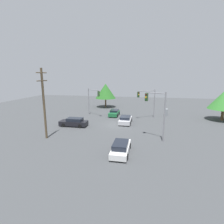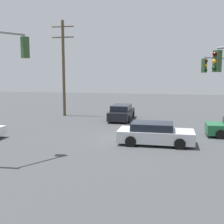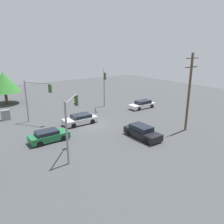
{
  "view_description": "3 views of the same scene",
  "coord_description": "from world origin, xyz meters",
  "px_view_note": "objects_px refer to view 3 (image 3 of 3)",
  "views": [
    {
      "loc": [
        -28.81,
        -4.68,
        8.35
      ],
      "look_at": [
        -1.66,
        0.68,
        2.52
      ],
      "focal_mm": 28.0,
      "sensor_mm": 36.0,
      "label": 1
    },
    {
      "loc": [
        1.91,
        -17.87,
        4.25
      ],
      "look_at": [
        -1.84,
        -0.06,
        1.71
      ],
      "focal_mm": 45.0,
      "sensor_mm": 36.0,
      "label": 2
    },
    {
      "loc": [
        13.76,
        23.6,
        9.8
      ],
      "look_at": [
        -1.58,
        2.4,
        2.07
      ],
      "focal_mm": 35.0,
      "sensor_mm": 36.0,
      "label": 3
    }
  ],
  "objects_px": {
    "traffic_signal_cross": "(71,116)",
    "traffic_signal_aux": "(36,94)",
    "sedan_white": "(142,105)",
    "electrical_cabinet": "(6,115)",
    "traffic_signal_main": "(104,82)",
    "sedan_silver": "(80,119)",
    "sedan_dark": "(142,132)",
    "sedan_green": "(49,136)"
  },
  "relations": [
    {
      "from": "traffic_signal_cross",
      "to": "traffic_signal_aux",
      "type": "bearing_deg",
      "value": 38.53
    },
    {
      "from": "sedan_white",
      "to": "traffic_signal_cross",
      "type": "relative_size",
      "value": 0.82
    },
    {
      "from": "traffic_signal_cross",
      "to": "electrical_cabinet",
      "type": "xyz_separation_m",
      "value": [
        2.98,
        -15.1,
        -3.2
      ]
    },
    {
      "from": "traffic_signal_cross",
      "to": "traffic_signal_main",
      "type": "bearing_deg",
      "value": -3.59
    },
    {
      "from": "electrical_cabinet",
      "to": "sedan_white",
      "type": "bearing_deg",
      "value": 161.42
    },
    {
      "from": "traffic_signal_main",
      "to": "sedan_silver",
      "type": "bearing_deg",
      "value": -24.28
    },
    {
      "from": "sedan_dark",
      "to": "traffic_signal_aux",
      "type": "height_order",
      "value": "traffic_signal_aux"
    },
    {
      "from": "traffic_signal_cross",
      "to": "electrical_cabinet",
      "type": "bearing_deg",
      "value": 51.7
    },
    {
      "from": "traffic_signal_cross",
      "to": "traffic_signal_aux",
      "type": "height_order",
      "value": "traffic_signal_aux"
    },
    {
      "from": "sedan_dark",
      "to": "electrical_cabinet",
      "type": "bearing_deg",
      "value": -54.89
    },
    {
      "from": "sedan_white",
      "to": "sedan_green",
      "type": "xyz_separation_m",
      "value": [
        17.66,
        3.97,
        -0.01
      ]
    },
    {
      "from": "traffic_signal_main",
      "to": "traffic_signal_aux",
      "type": "bearing_deg",
      "value": -52.76
    },
    {
      "from": "sedan_dark",
      "to": "traffic_signal_cross",
      "type": "relative_size",
      "value": 0.81
    },
    {
      "from": "sedan_white",
      "to": "sedan_green",
      "type": "height_order",
      "value": "sedan_white"
    },
    {
      "from": "sedan_silver",
      "to": "sedan_dark",
      "type": "bearing_deg",
      "value": -157.11
    },
    {
      "from": "sedan_dark",
      "to": "electrical_cabinet",
      "type": "xyz_separation_m",
      "value": [
        11.17,
        -15.89,
        0.05
      ]
    },
    {
      "from": "traffic_signal_aux",
      "to": "sedan_dark",
      "type": "bearing_deg",
      "value": -3.25
    },
    {
      "from": "sedan_silver",
      "to": "traffic_signal_cross",
      "type": "xyz_separation_m",
      "value": [
        4.71,
        7.44,
        3.28
      ]
    },
    {
      "from": "sedan_green",
      "to": "traffic_signal_aux",
      "type": "height_order",
      "value": "traffic_signal_aux"
    },
    {
      "from": "sedan_dark",
      "to": "electrical_cabinet",
      "type": "relative_size",
      "value": 3.18
    },
    {
      "from": "sedan_green",
      "to": "electrical_cabinet",
      "type": "relative_size",
      "value": 2.91
    },
    {
      "from": "traffic_signal_cross",
      "to": "electrical_cabinet",
      "type": "distance_m",
      "value": 15.72
    },
    {
      "from": "sedan_dark",
      "to": "traffic_signal_main",
      "type": "bearing_deg",
      "value": -105.94
    },
    {
      "from": "sedan_silver",
      "to": "traffic_signal_main",
      "type": "relative_size",
      "value": 0.7
    },
    {
      "from": "traffic_signal_main",
      "to": "electrical_cabinet",
      "type": "relative_size",
      "value": 4.43
    },
    {
      "from": "traffic_signal_aux",
      "to": "traffic_signal_cross",
      "type": "bearing_deg",
      "value": -38.29
    },
    {
      "from": "sedan_green",
      "to": "traffic_signal_aux",
      "type": "xyz_separation_m",
      "value": [
        -1.11,
        -6.77,
        3.31
      ]
    },
    {
      "from": "sedan_silver",
      "to": "traffic_signal_cross",
      "type": "relative_size",
      "value": 0.79
    },
    {
      "from": "sedan_dark",
      "to": "traffic_signal_aux",
      "type": "xyz_separation_m",
      "value": [
        7.8,
        -11.99,
        3.26
      ]
    },
    {
      "from": "sedan_white",
      "to": "traffic_signal_cross",
      "type": "distance_m",
      "value": 19.2
    },
    {
      "from": "traffic_signal_main",
      "to": "sedan_white",
      "type": "bearing_deg",
      "value": 83.91
    },
    {
      "from": "traffic_signal_cross",
      "to": "sedan_silver",
      "type": "bearing_deg",
      "value": 8.2
    },
    {
      "from": "electrical_cabinet",
      "to": "sedan_dark",
      "type": "bearing_deg",
      "value": 125.11
    },
    {
      "from": "traffic_signal_main",
      "to": "traffic_signal_cross",
      "type": "distance_m",
      "value": 17.14
    },
    {
      "from": "electrical_cabinet",
      "to": "traffic_signal_aux",
      "type": "bearing_deg",
      "value": 130.86
    },
    {
      "from": "sedan_white",
      "to": "traffic_signal_aux",
      "type": "distance_m",
      "value": 17.11
    },
    {
      "from": "traffic_signal_main",
      "to": "traffic_signal_cross",
      "type": "relative_size",
      "value": 1.13
    },
    {
      "from": "sedan_white",
      "to": "sedan_silver",
      "type": "height_order",
      "value": "sedan_silver"
    },
    {
      "from": "sedan_silver",
      "to": "traffic_signal_cross",
      "type": "height_order",
      "value": "traffic_signal_cross"
    },
    {
      "from": "sedan_silver",
      "to": "sedan_green",
      "type": "relative_size",
      "value": 1.06
    },
    {
      "from": "sedan_white",
      "to": "traffic_signal_aux",
      "type": "height_order",
      "value": "traffic_signal_aux"
    },
    {
      "from": "sedan_dark",
      "to": "sedan_white",
      "type": "relative_size",
      "value": 0.99
    }
  ]
}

